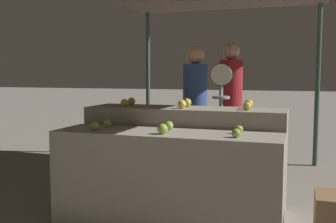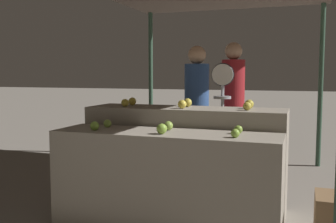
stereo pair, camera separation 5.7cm
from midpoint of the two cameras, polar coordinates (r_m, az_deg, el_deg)
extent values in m
cylinder|color=#33513D|center=(6.68, -2.27, 3.94)|extent=(0.07, 0.07, 2.40)
cylinder|color=#33513D|center=(6.22, 21.52, 3.45)|extent=(0.07, 0.07, 2.40)
cube|color=gray|center=(3.50, 0.08, -10.08)|extent=(1.99, 0.55, 0.87)
cube|color=gray|center=(4.04, 2.90, -6.79)|extent=(1.99, 0.55, 1.04)
sphere|color=#7AA338|center=(3.56, -10.15, -2.07)|extent=(0.08, 0.08, 0.08)
sphere|color=#84AD3D|center=(3.29, -0.41, -2.53)|extent=(0.09, 0.09, 0.09)
sphere|color=#84AD3D|center=(3.16, 10.24, -3.13)|extent=(0.07, 0.07, 0.07)
sphere|color=#8EB247|center=(3.74, -8.35, -1.73)|extent=(0.08, 0.08, 0.08)
sphere|color=#8EB247|center=(3.52, 0.53, -2.07)|extent=(0.08, 0.08, 0.08)
sphere|color=#84AD3D|center=(3.37, 10.65, -2.60)|extent=(0.07, 0.07, 0.07)
sphere|color=gold|center=(4.09, -5.85, 1.27)|extent=(0.08, 0.08, 0.08)
sphere|color=yellow|center=(3.86, 2.51, 1.06)|extent=(0.09, 0.09, 0.09)
sphere|color=gold|center=(3.73, 11.85, 0.76)|extent=(0.08, 0.08, 0.08)
sphere|color=yellow|center=(4.28, -4.82, 1.48)|extent=(0.08, 0.08, 0.08)
sphere|color=gold|center=(4.06, 3.27, 1.30)|extent=(0.09, 0.09, 0.09)
sphere|color=gold|center=(3.93, 12.12, 1.05)|extent=(0.09, 0.09, 0.09)
cylinder|color=#99999E|center=(4.62, 8.22, -3.04)|extent=(0.04, 0.04, 1.39)
cylinder|color=black|center=(4.56, 8.32, 5.33)|extent=(0.26, 0.01, 0.26)
cylinder|color=silver|center=(4.55, 8.28, 5.33)|extent=(0.24, 0.02, 0.24)
cylinder|color=#99999E|center=(4.55, 8.25, 2.92)|extent=(0.01, 0.01, 0.14)
cylinder|color=#99999E|center=(4.55, 8.24, 2.04)|extent=(0.20, 0.20, 0.03)
cube|color=#2D2D38|center=(5.09, 4.45, -5.59)|extent=(0.24, 0.15, 0.80)
cylinder|color=#2D4C84|center=(5.00, 4.52, 2.89)|extent=(0.33, 0.33, 0.70)
sphere|color=tan|center=(5.00, 4.56, 8.20)|extent=(0.23, 0.23, 0.23)
cube|color=#2D2D38|center=(5.58, 9.58, -4.48)|extent=(0.26, 0.18, 0.84)
cylinder|color=maroon|center=(5.50, 9.71, 3.60)|extent=(0.36, 0.36, 0.73)
sphere|color=tan|center=(5.50, 9.79, 8.64)|extent=(0.24, 0.24, 0.24)
camera|label=1|loc=(0.03, -89.56, 0.04)|focal=42.00mm
camera|label=2|loc=(0.03, 90.44, -0.04)|focal=42.00mm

